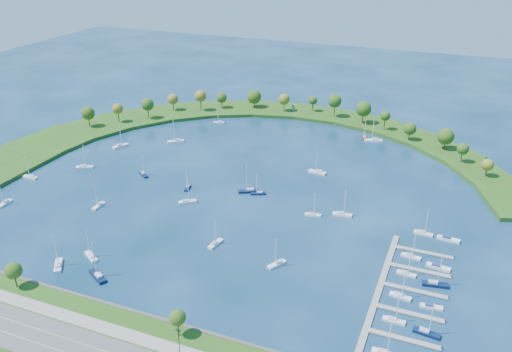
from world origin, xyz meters
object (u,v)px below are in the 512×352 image
at_px(docked_boat_3, 427,332).
at_px(moored_boat_0, 99,205).
at_px(moored_boat_6, 98,275).
at_px(moored_boat_10, 144,174).
at_px(dock_system, 399,298).
at_px(moored_boat_7, 91,256).
at_px(docked_boat_6, 406,273).
at_px(moored_boat_12, 374,140).
at_px(moored_boat_18, 318,172).
at_px(moored_boat_4, 5,203).
at_px(moored_boat_8, 188,187).
at_px(docked_boat_7, 435,284).
at_px(moored_boat_5, 277,263).
at_px(moored_boat_9, 176,141).
at_px(docked_boat_9, 438,267).
at_px(docked_boat_10, 423,233).
at_px(moored_boat_2, 215,243).
at_px(moored_boat_3, 84,167).
at_px(docked_boat_5, 431,307).
at_px(docked_boat_2, 394,320).
at_px(moored_boat_20, 342,214).
at_px(docked_boat_4, 400,295).
at_px(harbor_tower, 293,107).
at_px(moored_boat_19, 364,137).
at_px(docked_boat_8, 411,256).
at_px(moored_boat_15, 30,176).
at_px(moored_boat_11, 219,122).
at_px(moored_boat_21, 249,191).
at_px(moored_boat_14, 313,214).
at_px(moored_boat_16, 258,193).
at_px(moored_boat_17, 120,146).
at_px(docked_boat_11, 448,239).
at_px(moored_boat_1, 58,265).

bearing_deg(docked_boat_3, moored_boat_0, 174.79).
bearing_deg(moored_boat_6, moored_boat_10, -37.93).
height_order(dock_system, moored_boat_10, moored_boat_10).
relative_size(moored_boat_7, docked_boat_6, 1.20).
xyz_separation_m(dock_system, moored_boat_12, (-37.14, 145.02, 0.66)).
bearing_deg(moored_boat_18, moored_boat_4, 41.06).
height_order(moored_boat_8, docked_boat_7, docked_boat_7).
distance_m(moored_boat_5, moored_boat_9, 138.07).
distance_m(docked_boat_9, docked_boat_10, 24.34).
distance_m(moored_boat_2, docked_boat_7, 84.73).
height_order(moored_boat_3, docked_boat_5, moored_boat_3).
height_order(moored_boat_9, docked_boat_5, moored_boat_9).
distance_m(dock_system, docked_boat_2, 12.47).
bearing_deg(moored_boat_20, moored_boat_6, -140.14).
distance_m(moored_boat_4, docked_boat_6, 179.70).
bearing_deg(docked_boat_4, moored_boat_8, 165.60).
bearing_deg(moored_boat_2, harbor_tower, 17.81).
height_order(harbor_tower, moored_boat_19, moored_boat_19).
relative_size(docked_boat_2, docked_boat_3, 0.88).
relative_size(harbor_tower, docked_boat_8, 0.36).
bearing_deg(harbor_tower, docked_boat_7, -56.46).
bearing_deg(moored_boat_3, dock_system, -42.56).
relative_size(moored_boat_3, moored_boat_19, 1.19).
relative_size(moored_boat_18, docked_boat_6, 1.33).
xyz_separation_m(dock_system, moored_boat_18, (-55.25, 89.02, 0.61)).
bearing_deg(docked_boat_7, moored_boat_19, 101.96).
distance_m(moored_boat_15, moored_boat_20, 157.75).
distance_m(moored_boat_2, moored_boat_7, 48.39).
height_order(moored_boat_9, moored_boat_11, moored_boat_9).
xyz_separation_m(moored_boat_5, moored_boat_15, (-142.73, 25.03, 0.00)).
height_order(moored_boat_12, docked_boat_3, moored_boat_12).
bearing_deg(harbor_tower, docked_boat_3, -60.35).
bearing_deg(docked_boat_5, moored_boat_7, -178.55).
distance_m(moored_boat_9, docked_boat_6, 167.78).
bearing_deg(docked_boat_4, moored_boat_21, 154.62).
bearing_deg(docked_boat_6, moored_boat_15, -178.19).
distance_m(moored_boat_14, moored_boat_16, 31.89).
xyz_separation_m(moored_boat_14, moored_boat_17, (-126.67, 35.66, 0.09)).
height_order(moored_boat_20, docked_boat_6, moored_boat_20).
distance_m(moored_boat_20, docked_boat_8, 39.65).
distance_m(moored_boat_6, docked_boat_4, 108.33).
bearing_deg(docked_boat_10, moored_boat_4, -160.87).
xyz_separation_m(docked_boat_3, docked_boat_11, (1.85, 60.86, -0.24)).
xyz_separation_m(docked_boat_5, docked_boat_6, (-10.45, 16.13, 0.30)).
distance_m(moored_boat_9, docked_boat_11, 166.33).
distance_m(moored_boat_12, docked_boat_11, 110.53).
bearing_deg(moored_boat_15, moored_boat_1, 139.85).
height_order(moored_boat_0, moored_boat_14, moored_boat_0).
bearing_deg(docked_boat_7, moored_boat_11, 129.39).
bearing_deg(moored_boat_16, docked_boat_7, 127.36).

